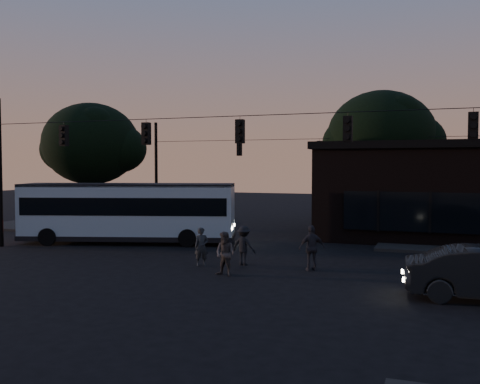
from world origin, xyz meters
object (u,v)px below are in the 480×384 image
(building, at_px, (459,190))
(pedestrian_b, at_px, (225,254))
(pedestrian_d, at_px, (244,246))
(pedestrian_c, at_px, (312,248))
(bus, at_px, (128,210))
(pedestrian_a, at_px, (202,247))

(building, relative_size, pedestrian_b, 9.34)
(building, height_order, pedestrian_d, building)
(building, distance_m, pedestrian_c, 14.03)
(bus, bearing_deg, pedestrian_d, -42.88)
(building, distance_m, bus, 18.71)
(pedestrian_d, bearing_deg, pedestrian_c, -174.57)
(pedestrian_c, bearing_deg, building, -145.73)
(bus, bearing_deg, pedestrian_c, -37.50)
(pedestrian_a, relative_size, pedestrian_c, 0.89)
(bus, height_order, pedestrian_b, bus)
(bus, xyz_separation_m, pedestrian_b, (8.00, -6.10, -0.95))
(pedestrian_b, bearing_deg, pedestrian_a, 148.61)
(pedestrian_b, bearing_deg, bus, 153.75)
(bus, height_order, pedestrian_c, bus)
(pedestrian_a, height_order, pedestrian_c, pedestrian_c)
(pedestrian_d, bearing_deg, pedestrian_a, 35.29)
(bus, relative_size, pedestrian_d, 7.10)
(bus, bearing_deg, building, 10.46)
(building, height_order, pedestrian_b, building)
(pedestrian_a, xyz_separation_m, pedestrian_d, (1.57, 0.76, 0.02))
(building, bearing_deg, pedestrian_b, -120.13)
(building, xyz_separation_m, pedestrian_b, (-8.56, -14.75, -1.88))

